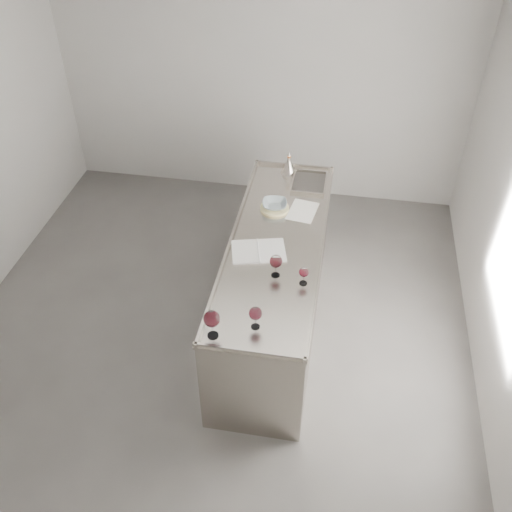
% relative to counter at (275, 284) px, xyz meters
% --- Properties ---
extents(room_shell, '(4.54, 5.04, 2.84)m').
position_rel_counter_xyz_m(room_shell, '(-0.50, -0.30, 0.93)').
color(room_shell, '#4E4B49').
rests_on(room_shell, ground).
extents(counter, '(0.77, 2.42, 0.97)m').
position_rel_counter_xyz_m(counter, '(0.00, 0.00, 0.00)').
color(counter, '#9F978E').
rests_on(counter, ground).
extents(wine_glass_left, '(0.11, 0.11, 0.22)m').
position_rel_counter_xyz_m(wine_glass_left, '(-0.28, -1.08, 0.62)').
color(wine_glass_left, white).
rests_on(wine_glass_left, counter).
extents(wine_glass_middle, '(0.09, 0.09, 0.18)m').
position_rel_counter_xyz_m(wine_glass_middle, '(-0.00, -0.95, 0.59)').
color(wine_glass_middle, white).
rests_on(wine_glass_middle, counter).
extents(wine_glass_right, '(0.10, 0.10, 0.19)m').
position_rel_counter_xyz_m(wine_glass_right, '(0.05, -0.40, 0.60)').
color(wine_glass_right, white).
rests_on(wine_glass_right, counter).
extents(wine_glass_small, '(0.08, 0.08, 0.15)m').
position_rel_counter_xyz_m(wine_glass_small, '(0.27, -0.46, 0.58)').
color(wine_glass_small, white).
rests_on(wine_glass_small, counter).
extents(notebook, '(0.48, 0.39, 0.02)m').
position_rel_counter_xyz_m(notebook, '(-0.12, -0.15, 0.47)').
color(notebook, silver).
rests_on(notebook, counter).
extents(loose_paper_top, '(0.27, 0.36, 0.00)m').
position_rel_counter_xyz_m(loose_paper_top, '(0.17, 0.47, 0.47)').
color(loose_paper_top, white).
rests_on(loose_paper_top, counter).
extents(trivet, '(0.32, 0.32, 0.02)m').
position_rel_counter_xyz_m(trivet, '(-0.08, 0.46, 0.48)').
color(trivet, beige).
rests_on(trivet, counter).
extents(ceramic_bowl, '(0.24, 0.24, 0.05)m').
position_rel_counter_xyz_m(ceramic_bowl, '(-0.08, 0.46, 0.51)').
color(ceramic_bowl, '#8A9AA0').
rests_on(ceramic_bowl, trivet).
extents(wine_funnel, '(0.15, 0.15, 0.22)m').
position_rel_counter_xyz_m(wine_funnel, '(-0.04, 1.08, 0.54)').
color(wine_funnel, '#AEA49B').
rests_on(wine_funnel, counter).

